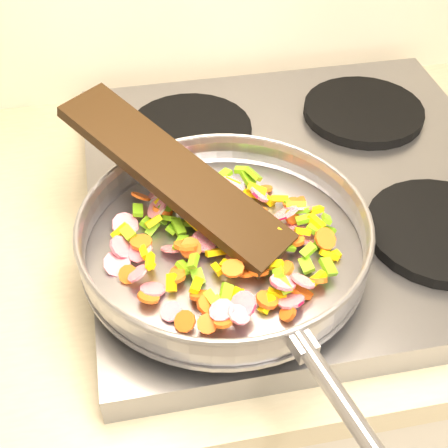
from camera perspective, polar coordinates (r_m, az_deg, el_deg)
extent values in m
cube|color=#939399|center=(0.90, 7.14, 2.97)|extent=(0.60, 0.60, 0.04)
cylinder|color=black|center=(0.76, 0.10, -3.48)|extent=(0.19, 0.19, 0.02)
cylinder|color=black|center=(0.84, 19.18, -0.61)|extent=(0.19, 0.19, 0.02)
cylinder|color=black|center=(0.97, -3.14, 8.51)|extent=(0.19, 0.19, 0.02)
cylinder|color=black|center=(1.03, 12.62, 10.03)|extent=(0.19, 0.19, 0.02)
cylinder|color=#9E9EA5|center=(0.76, 0.00, -2.32)|extent=(0.34, 0.34, 0.01)
torus|color=#9E9EA5|center=(0.74, 0.00, -0.93)|extent=(0.38, 0.38, 0.05)
torus|color=#9E9EA5|center=(0.72, 0.00, 0.23)|extent=(0.35, 0.35, 0.01)
cylinder|color=#9E9EA5|center=(0.59, 11.51, -16.73)|extent=(0.06, 0.19, 0.02)
cube|color=#9E9EA5|center=(0.63, 7.17, -10.86)|extent=(0.03, 0.03, 0.02)
cylinder|color=#D01442|center=(0.74, -7.67, -2.47)|extent=(0.04, 0.04, 0.02)
cube|color=#67AF16|center=(0.76, 7.28, 0.42)|extent=(0.02, 0.01, 0.01)
cylinder|color=#D01442|center=(0.81, 3.30, 2.79)|extent=(0.04, 0.04, 0.03)
cylinder|color=#EA5A17|center=(0.80, -7.60, 2.52)|extent=(0.03, 0.03, 0.02)
cylinder|color=#EA5A17|center=(0.73, 4.47, -2.35)|extent=(0.03, 0.03, 0.02)
cube|color=yellow|center=(0.83, -1.47, 4.05)|extent=(0.02, 0.02, 0.01)
cube|color=yellow|center=(0.77, -9.43, -0.69)|extent=(0.03, 0.02, 0.02)
cylinder|color=#EA5A17|center=(0.82, 0.53, 3.35)|extent=(0.03, 0.04, 0.03)
cylinder|color=#D01442|center=(0.66, 1.37, -8.29)|extent=(0.03, 0.03, 0.02)
cylinder|color=#EA5A17|center=(0.75, 1.59, -2.02)|extent=(0.03, 0.03, 0.02)
cylinder|color=#D01442|center=(0.74, -9.75, -3.60)|extent=(0.04, 0.04, 0.02)
cube|color=#67AF16|center=(0.67, -1.17, -6.71)|extent=(0.02, 0.02, 0.01)
cube|color=#67AF16|center=(0.73, 7.56, -3.73)|extent=(0.02, 0.02, 0.01)
cylinder|color=#EA5A17|center=(0.67, -1.51, -7.39)|extent=(0.03, 0.03, 0.02)
cube|color=yellow|center=(0.73, -6.76, -3.62)|extent=(0.01, 0.02, 0.02)
cube|color=yellow|center=(0.78, -2.94, 0.86)|extent=(0.02, 0.01, 0.02)
cube|color=#67AF16|center=(0.83, 0.03, 4.55)|extent=(0.02, 0.02, 0.01)
cylinder|color=#EA5A17|center=(0.83, -1.82, 4.32)|extent=(0.02, 0.03, 0.02)
cube|color=yellow|center=(0.82, 0.77, 3.90)|extent=(0.02, 0.02, 0.02)
cylinder|color=#EA5A17|center=(0.69, -6.93, -6.64)|extent=(0.03, 0.03, 0.02)
cube|color=yellow|center=(0.73, -7.32, -2.58)|extent=(0.01, 0.02, 0.01)
cylinder|color=#EA5A17|center=(0.70, 0.80, -4.07)|extent=(0.04, 0.04, 0.01)
cube|color=yellow|center=(0.70, -2.54, -5.64)|extent=(0.02, 0.03, 0.01)
cube|color=yellow|center=(0.78, 6.62, 1.75)|extent=(0.03, 0.02, 0.01)
cube|color=yellow|center=(0.71, 4.51, -3.75)|extent=(0.03, 0.02, 0.02)
cube|color=#67AF16|center=(0.74, 5.91, -1.87)|extent=(0.02, 0.02, 0.01)
cube|color=#67AF16|center=(0.78, -5.18, 1.62)|extent=(0.03, 0.02, 0.02)
cylinder|color=#D01442|center=(0.75, -4.66, -2.27)|extent=(0.04, 0.04, 0.02)
cube|color=yellow|center=(0.83, -3.72, 3.49)|extent=(0.02, 0.02, 0.01)
cylinder|color=#D01442|center=(0.73, 0.57, -1.51)|extent=(0.04, 0.04, 0.03)
cube|color=#67AF16|center=(0.70, -2.83, -3.41)|extent=(0.02, 0.02, 0.01)
cylinder|color=#EA5A17|center=(0.74, -0.31, -0.74)|extent=(0.03, 0.03, 0.01)
cylinder|color=#D01442|center=(0.83, -2.98, 4.67)|extent=(0.04, 0.04, 0.02)
cube|color=yellow|center=(0.81, -3.21, 3.17)|extent=(0.03, 0.01, 0.01)
cylinder|color=#D01442|center=(0.78, -9.02, -0.10)|extent=(0.04, 0.03, 0.03)
cube|color=#67AF16|center=(0.80, 6.30, 1.75)|extent=(0.02, 0.03, 0.01)
cylinder|color=#D01442|center=(0.67, 1.76, -7.38)|extent=(0.04, 0.04, 0.03)
cylinder|color=#EA5A17|center=(0.78, -5.64, 1.25)|extent=(0.03, 0.04, 0.02)
cylinder|color=#D01442|center=(0.82, -1.44, 4.04)|extent=(0.04, 0.04, 0.01)
cylinder|color=#EA5A17|center=(0.81, -0.47, 2.47)|extent=(0.04, 0.04, 0.01)
cube|color=yellow|center=(0.72, 1.66, -2.48)|extent=(0.02, 0.02, 0.02)
cylinder|color=#EA5A17|center=(0.71, 5.53, -4.17)|extent=(0.02, 0.03, 0.02)
cylinder|color=#EA5A17|center=(0.68, 0.66, -7.98)|extent=(0.03, 0.03, 0.01)
cube|color=yellow|center=(0.73, 4.68, -1.28)|extent=(0.02, 0.02, 0.02)
cube|color=yellow|center=(0.79, 8.37, 1.25)|extent=(0.02, 0.02, 0.01)
cylinder|color=#D01442|center=(0.69, 6.17, -7.03)|extent=(0.04, 0.04, 0.02)
cube|color=#67AF16|center=(0.78, -7.10, 0.13)|extent=(0.02, 0.02, 0.02)
cube|color=#67AF16|center=(0.78, -3.44, 0.10)|extent=(0.02, 0.01, 0.01)
cube|color=yellow|center=(0.68, -0.46, -7.33)|extent=(0.02, 0.02, 0.01)
cylinder|color=#D01442|center=(0.73, 1.40, -3.32)|extent=(0.04, 0.04, 0.01)
cylinder|color=#EA5A17|center=(0.83, 3.68, 3.22)|extent=(0.03, 0.03, 0.02)
cube|color=yellow|center=(0.80, -4.83, 2.07)|extent=(0.01, 0.02, 0.01)
cube|color=yellow|center=(0.71, -0.63, -4.14)|extent=(0.01, 0.02, 0.01)
cylinder|color=#D01442|center=(0.74, -9.43, -2.10)|extent=(0.03, 0.04, 0.03)
cylinder|color=#EA5A17|center=(0.71, 7.06, -6.13)|extent=(0.03, 0.04, 0.03)
cube|color=#67AF16|center=(0.73, 4.27, -3.29)|extent=(0.02, 0.02, 0.02)
cube|color=#67AF16|center=(0.74, -3.94, -1.76)|extent=(0.02, 0.03, 0.01)
cylinder|color=#D01442|center=(0.68, -4.83, -7.96)|extent=(0.03, 0.03, 0.01)
cylinder|color=#EA5A17|center=(0.74, 9.25, -1.35)|extent=(0.03, 0.03, 0.02)
cylinder|color=#D01442|center=(0.82, -3.29, 3.30)|extent=(0.04, 0.04, 0.01)
cube|color=#67AF16|center=(0.77, -5.00, 0.52)|extent=(0.02, 0.02, 0.02)
cylinder|color=#EA5A17|center=(0.73, -3.52, -1.97)|extent=(0.03, 0.03, 0.02)
cylinder|color=#EA5A17|center=(0.69, 3.96, -6.93)|extent=(0.03, 0.03, 0.01)
cylinder|color=#EA5A17|center=(0.72, -8.75, -4.58)|extent=(0.03, 0.03, 0.02)
cylinder|color=#EA5A17|center=(0.80, -0.61, 2.76)|extent=(0.03, 0.03, 0.02)
cube|color=#67AF16|center=(0.81, -1.87, 3.54)|extent=(0.02, 0.02, 0.01)
cylinder|color=#EA5A17|center=(0.71, -4.31, -4.89)|extent=(0.02, 0.02, 0.01)
cube|color=#67AF16|center=(0.83, 2.71, 4.58)|extent=(0.02, 0.03, 0.02)
cube|color=#67AF16|center=(0.79, 0.01, 1.88)|extent=(0.02, 0.02, 0.02)
cube|color=#67AF16|center=(0.75, 8.13, -0.38)|extent=(0.02, 0.02, 0.01)
cylinder|color=#D01442|center=(0.66, -0.21, -7.88)|extent=(0.03, 0.03, 0.01)
cube|color=#67AF16|center=(0.75, -8.77, -0.78)|extent=(0.02, 0.02, 0.01)
cylinder|color=#EA5A17|center=(0.72, -4.23, -4.34)|extent=(0.03, 0.03, 0.01)
cube|color=yellow|center=(0.69, 0.89, -6.72)|extent=(0.03, 0.02, 0.02)
cube|color=yellow|center=(0.81, 4.02, 2.23)|extent=(0.02, 0.02, 0.01)
cube|color=yellow|center=(0.78, -5.53, 2.38)|extent=(0.03, 0.02, 0.02)
cylinder|color=#D01442|center=(0.78, 6.83, 1.40)|extent=(0.05, 0.04, 0.03)
cube|color=#67AF16|center=(0.76, 9.03, -1.87)|extent=(0.03, 0.02, 0.02)
cube|color=yellow|center=(0.75, 1.37, -0.68)|extent=(0.03, 0.03, 0.02)
cube|color=#67AF16|center=(0.79, -2.80, 1.12)|extent=(0.02, 0.02, 0.02)
cube|color=#67AF16|center=(0.71, -2.42, -4.84)|extent=(0.02, 0.02, 0.01)
cube|color=#67AF16|center=(0.83, 2.21, 4.20)|extent=(0.02, 0.03, 0.02)
cube|color=yellow|center=(0.74, 9.60, -2.80)|extent=(0.02, 0.02, 0.02)
cylinder|color=#D01442|center=(0.75, -1.79, -1.32)|extent=(0.03, 0.03, 0.01)
cube|color=#67AF16|center=(0.76, -4.16, -0.26)|extent=(0.02, 0.03, 0.01)
cube|color=yellow|center=(0.73, -0.68, -2.59)|extent=(0.03, 0.02, 0.01)
cube|color=yellow|center=(0.83, 1.09, 3.40)|extent=(0.03, 0.03, 0.01)
cylinder|color=#EA5A17|center=(0.79, 0.44, 1.21)|extent=(0.03, 0.03, 0.02)
cube|color=yellow|center=(0.70, 4.84, -6.41)|extent=(0.02, 0.02, 0.01)
cube|color=#67AF16|center=(0.77, -4.72, -0.40)|extent=(0.02, 0.02, 0.02)
cylinder|color=#EA5A17|center=(0.77, 6.21, 0.65)|extent=(0.03, 0.03, 0.02)
cylinder|color=#EA5A17|center=(0.81, -2.66, 3.75)|extent=(0.04, 0.04, 0.01)
cube|color=#67AF16|center=(0.69, 5.56, -5.62)|extent=(0.02, 0.02, 0.01)
cylinder|color=#D01442|center=(0.70, 7.23, -5.18)|extent=(0.03, 0.03, 0.02)
cube|color=yellow|center=(0.74, 4.10, -2.56)|extent=(0.02, 0.02, 0.02)
cube|color=#67AF16|center=(0.72, 9.50, -3.88)|extent=(0.02, 0.03, 0.01)
cylinder|color=#D01442|center=(0.80, -6.18, 3.06)|extent=(0.03, 0.04, 0.03)
cylinder|color=#EA5A17|center=(0.67, -3.60, -8.87)|extent=(0.03, 0.03, 0.02)
cube|color=yellow|center=(0.81, 3.00, 3.18)|extent=(0.03, 0.02, 0.02)
cube|color=yellow|center=(0.71, -6.78, -3.39)|extent=(0.01, 0.03, 0.01)
cube|color=#67AF16|center=(0.78, 6.97, 1.25)|extent=(0.03, 0.02, 0.02)
cube|color=#67AF16|center=(0.77, 9.36, 0.46)|extent=(0.02, 0.02, 0.02)
cube|color=yellow|center=(0.72, 0.39, -3.80)|extent=(0.02, 0.02, 0.01)
cube|color=yellow|center=(0.75, 9.88, -2.93)|extent=(0.02, 0.02, 0.01)
cube|color=yellow|center=(0.76, -6.46, 0.25)|extent=(0.02, 0.02, 0.02)
cube|color=#67AF16|center=(0.79, -4.24, 2.78)|extent=(0.02, 0.02, 0.02)
cylinder|color=#D01442|center=(0.78, -3.28, 1.12)|extent=(0.03, 0.03, 0.01)
cylinder|color=#D01442|center=(0.76, 7.38, -1.07)|extent=(0.04, 0.04, 0.01)
cube|color=#67AF16|center=(0.76, 3.11, 0.09)|extent=(0.02, 0.02, 0.01)
cylinder|color=#EA5A17|center=(0.79, 6.80, 2.01)|extent=(0.03, 0.03, 0.02)
cube|color=yellow|center=(0.75, -2.76, 0.18)|extent=(0.02, 0.02, 0.02)
cylinder|color=#EA5A17|center=(0.79, 3.02, 1.15)|extent=(0.04, 0.04, 0.02)
cylinder|color=#EA5A17|center=(0.71, 2.10, -2.80)|extent=(0.02, 0.02, 0.02)
cube|color=yellow|center=(0.81, -6.05, 3.36)|extent=(0.02, 0.02, 0.01)
cylinder|color=#EA5A17|center=(0.74, -7.58, -1.66)|extent=(0.03, 0.03, 0.01)
cube|color=yellow|center=(0.82, -0.21, 3.92)|extent=(0.02, 0.02, 0.01)
cube|color=#67AF16|center=(0.76, 3.73, -0.01)|extent=(0.02, 0.02, 0.01)
cylinder|color=#EA5A17|center=(0.73, -3.08, -2.22)|extent=(0.03, 0.03, 0.03)
cube|color=#67AF16|center=(0.78, 9.34, -0.59)|extent=(0.02, 0.03, 0.02)
cylinder|color=#D01442|center=(0.78, -6.13, 1.55)|extent=(0.03, 0.04, 0.03)
cube|color=#67AF16|center=(0.68, 0.22, -6.21)|extent=(0.02, 0.02, 0.02)
cylinder|color=#EA5A17|center=(0.80, 6.12, 1.97)|extent=(0.03, 0.03, 0.01)
cube|color=yellow|center=(0.70, -4.83, -5.38)|extent=(0.02, 0.02, 0.02)
cylinder|color=#EA5A17|center=(0.74, 5.12, -2.03)|extent=(0.03, 0.03, 0.02)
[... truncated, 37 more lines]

